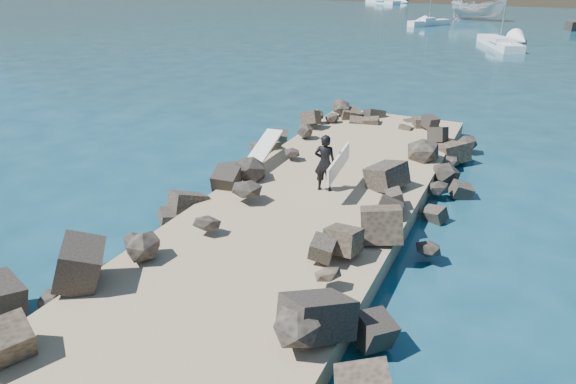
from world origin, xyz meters
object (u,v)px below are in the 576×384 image
at_px(boat_imported, 477,10).
at_px(sailboat_e, 382,1).
at_px(surfboard_resting, 264,150).
at_px(surfer_with_board, 327,163).

bearing_deg(boat_imported, sailboat_e, 45.84).
distance_m(surfboard_resting, boat_imported, 60.30).
height_order(boat_imported, surfer_with_board, boat_imported).
xyz_separation_m(boat_imported, sailboat_e, (-19.59, 23.82, -1.01)).
relative_size(boat_imported, sailboat_e, 0.72).
distance_m(boat_imported, sailboat_e, 30.86).
relative_size(surfer_with_board, sailboat_e, 0.23).
bearing_deg(sailboat_e, boat_imported, -50.56).
bearing_deg(surfer_with_board, sailboat_e, 104.74).
bearing_deg(sailboat_e, surfer_with_board, -75.26).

